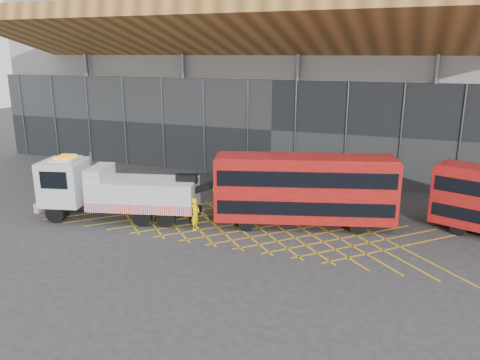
% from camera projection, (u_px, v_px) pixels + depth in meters
% --- Properties ---
extents(ground_plane, '(120.00, 120.00, 0.00)m').
position_uv_depth(ground_plane, '(187.00, 218.00, 29.56)').
color(ground_plane, '#2C2C2E').
extents(road_markings, '(24.76, 7.16, 0.01)m').
position_uv_depth(road_markings, '(247.00, 226.00, 28.19)').
color(road_markings, gold).
rests_on(road_markings, ground_plane).
extents(construction_building, '(55.00, 23.97, 18.00)m').
position_uv_depth(construction_building, '(294.00, 65.00, 43.11)').
color(construction_building, gray).
rests_on(construction_building, ground_plane).
extents(recovery_truck, '(11.52, 5.02, 4.02)m').
position_uv_depth(recovery_truck, '(113.00, 190.00, 29.03)').
color(recovery_truck, black).
rests_on(recovery_truck, ground_plane).
extents(bus_towed, '(10.80, 5.31, 4.30)m').
position_uv_depth(bus_towed, '(304.00, 188.00, 27.59)').
color(bus_towed, '#9E0F0C').
rests_on(bus_towed, ground_plane).
extents(worker, '(0.48, 0.72, 1.92)m').
position_uv_depth(worker, '(195.00, 214.00, 27.42)').
color(worker, yellow).
rests_on(worker, ground_plane).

